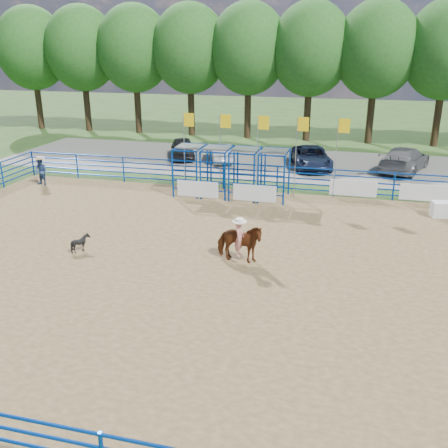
% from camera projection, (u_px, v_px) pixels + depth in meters
% --- Properties ---
extents(ground, '(120.00, 120.00, 0.00)m').
position_uv_depth(ground, '(235.00, 268.00, 18.02)').
color(ground, '#375723').
rests_on(ground, ground).
extents(arena_dirt, '(30.00, 20.00, 0.02)m').
position_uv_depth(arena_dirt, '(235.00, 268.00, 18.01)').
color(arena_dirt, olive).
rests_on(arena_dirt, ground).
extents(gravel_strip, '(40.00, 10.00, 0.01)m').
position_uv_depth(gravel_strip, '(293.00, 164.00, 33.49)').
color(gravel_strip, gray).
rests_on(gravel_strip, ground).
extents(announcer_table, '(1.45, 0.88, 0.72)m').
position_uv_depth(announcer_table, '(447.00, 209.00, 23.17)').
color(announcer_table, silver).
rests_on(announcer_table, arena_dirt).
extents(horse_and_rider, '(1.83, 0.91, 2.36)m').
position_uv_depth(horse_and_rider, '(239.00, 240.00, 18.24)').
color(horse_and_rider, brown).
rests_on(horse_and_rider, arena_dirt).
extents(calf, '(0.73, 0.67, 0.71)m').
position_uv_depth(calf, '(81.00, 243.00, 19.33)').
color(calf, black).
rests_on(calf, arena_dirt).
extents(spectator_cowboy, '(0.86, 0.72, 1.62)m').
position_uv_depth(spectator_cowboy, '(41.00, 171.00, 28.20)').
color(spectator_cowboy, navy).
rests_on(spectator_cowboy, arena_dirt).
extents(car_a, '(2.91, 4.32, 1.36)m').
position_uv_depth(car_a, '(183.00, 148.00, 34.99)').
color(car_a, black).
rests_on(car_a, gravel_strip).
extents(car_b, '(2.57, 4.00, 1.24)m').
position_uv_depth(car_b, '(221.00, 152.00, 33.97)').
color(car_b, '#92959A').
rests_on(car_b, gravel_strip).
extents(car_c, '(3.27, 5.29, 1.36)m').
position_uv_depth(car_c, '(311.00, 157.00, 32.25)').
color(car_c, '#151D35').
rests_on(car_c, gravel_strip).
extents(car_d, '(3.79, 5.71, 1.54)m').
position_uv_depth(car_d, '(405.00, 159.00, 31.33)').
color(car_d, '#5F5F61').
rests_on(car_d, gravel_strip).
extents(perimeter_fence, '(30.10, 20.10, 1.50)m').
position_uv_depth(perimeter_fence, '(235.00, 249.00, 17.76)').
color(perimeter_fence, '#0738A0').
rests_on(perimeter_fence, ground).
extents(chute_assembly, '(19.32, 2.41, 4.20)m').
position_uv_depth(chute_assembly, '(238.00, 173.00, 26.07)').
color(chute_assembly, '#0738A0').
rests_on(chute_assembly, ground).
extents(treeline, '(56.40, 6.40, 11.24)m').
position_uv_depth(treeline, '(311.00, 45.00, 39.10)').
color(treeline, '#3F2B19').
rests_on(treeline, ground).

